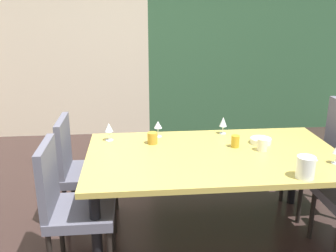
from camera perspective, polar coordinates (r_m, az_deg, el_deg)
The scene contains 15 objects.
ground_plane at distance 3.13m, azimuth -3.56°, elevation -17.09°, with size 6.30×5.53×0.02m, color #2D1F1D.
back_panel_interior at distance 5.48m, azimuth -21.16°, elevation 13.13°, with size 3.32×0.10×2.88m, color beige.
garden_window_panel at distance 5.56m, azimuth 12.93°, elevation 13.90°, with size 2.98×0.10×2.88m, color #2E5336.
dining_table at distance 2.88m, azimuth 7.00°, elevation -5.43°, with size 1.92×1.10×0.71m.
chair_left_far at distance 3.18m, azimuth -13.19°, elevation -5.94°, with size 0.45×0.44×0.93m.
chair_left_near at distance 2.64m, azimuth -14.89°, elevation -11.11°, with size 0.45×0.44×0.94m.
chair_right_far at distance 3.55m, azimuth 22.82°, elevation -3.89°, with size 0.44×0.44×1.01m.
wine_glass_corner at distance 3.27m, azimuth 8.40°, elevation 0.58°, with size 0.06×0.06×0.15m.
wine_glass_north at distance 3.11m, azimuth -9.01°, elevation -0.30°, with size 0.07×0.07×0.15m.
wine_glass_right at distance 3.16m, azimuth -1.54°, elevation 0.10°, with size 0.07×0.07×0.14m.
serving_bowl_center at distance 3.13m, azimuth 13.95°, elevation -2.19°, with size 0.17×0.17×0.04m, color silver.
cup_near_shelf at distance 2.99m, azimuth 10.21°, elevation -2.31°, with size 0.06×0.06×0.10m, color #B68D22.
cup_south at distance 2.97m, azimuth 14.15°, elevation -2.78°, with size 0.08×0.08×0.10m, color beige.
cup_left at distance 3.02m, azimuth -2.38°, elevation -1.85°, with size 0.08×0.08×0.09m, color #B38328.
pitcher_rear at distance 2.58m, azimuth 20.25°, elevation -5.89°, with size 0.13×0.12×0.15m.
Camera 1 is at (-0.06, -2.56, 1.78)m, focal length 40.00 mm.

